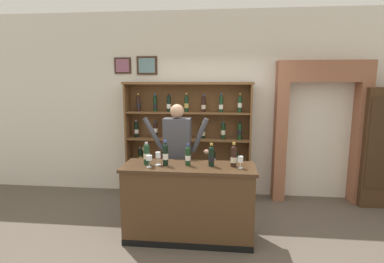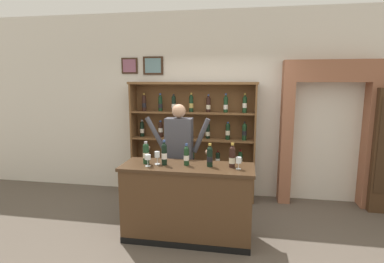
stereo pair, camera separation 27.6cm
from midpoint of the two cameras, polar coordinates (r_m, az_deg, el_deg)
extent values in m
cube|color=brown|center=(4.27, -0.24, -19.44)|extent=(14.00, 14.00, 0.02)
cube|color=silver|center=(5.51, 1.77, 4.96)|extent=(12.00, 0.16, 3.24)
cube|color=#382316|center=(5.73, -14.17, 11.82)|extent=(0.30, 0.02, 0.28)
cube|color=#8A5168|center=(5.72, -14.22, 11.83)|extent=(0.24, 0.01, 0.23)
cube|color=#382316|center=(5.60, -9.83, 12.03)|extent=(0.37, 0.02, 0.32)
cube|color=slate|center=(5.58, -9.87, 12.04)|extent=(0.29, 0.01, 0.26)
cube|color=brown|center=(5.57, -13.17, -1.52)|extent=(0.03, 0.33, 2.03)
cube|color=brown|center=(5.27, 9.21, -2.01)|extent=(0.03, 0.33, 2.03)
cube|color=brown|center=(5.47, -2.06, -1.47)|extent=(2.15, 0.02, 2.03)
cube|color=brown|center=(5.56, -2.23, -10.79)|extent=(2.09, 0.31, 0.03)
cylinder|color=black|center=(5.70, -11.28, -9.15)|extent=(0.08, 0.08, 0.22)
sphere|color=black|center=(5.66, -11.32, -8.01)|extent=(0.07, 0.07, 0.07)
cylinder|color=black|center=(5.65, -11.33, -7.71)|extent=(0.03, 0.03, 0.08)
cylinder|color=black|center=(5.64, -11.34, -7.44)|extent=(0.03, 0.03, 0.03)
cylinder|color=silver|center=(5.70, -11.28, -9.20)|extent=(0.08, 0.08, 0.07)
cylinder|color=black|center=(5.62, -7.92, -9.32)|extent=(0.08, 0.08, 0.22)
sphere|color=black|center=(5.58, -7.95, -8.18)|extent=(0.07, 0.07, 0.07)
cylinder|color=black|center=(5.57, -7.95, -7.85)|extent=(0.03, 0.03, 0.08)
cylinder|color=black|center=(5.56, -7.96, -7.55)|extent=(0.04, 0.04, 0.03)
cylinder|color=beige|center=(5.63, -7.91, -9.62)|extent=(0.08, 0.08, 0.07)
cylinder|color=black|center=(5.55, -4.33, -9.41)|extent=(0.08, 0.08, 0.24)
sphere|color=black|center=(5.51, -4.35, -8.19)|extent=(0.07, 0.07, 0.07)
cylinder|color=black|center=(5.51, -4.35, -7.92)|extent=(0.03, 0.03, 0.07)
cylinder|color=#B79338|center=(5.50, -4.36, -7.68)|extent=(0.03, 0.03, 0.03)
cylinder|color=silver|center=(5.56, -4.33, -9.67)|extent=(0.08, 0.08, 0.08)
cylinder|color=black|center=(5.52, -0.41, -9.53)|extent=(0.08, 0.08, 0.23)
sphere|color=black|center=(5.48, -0.41, -8.34)|extent=(0.07, 0.07, 0.07)
cylinder|color=black|center=(5.47, -0.41, -7.99)|extent=(0.03, 0.03, 0.08)
cylinder|color=#99999E|center=(5.47, -0.41, -7.69)|extent=(0.03, 0.03, 0.03)
cylinder|color=black|center=(5.52, -0.41, -9.52)|extent=(0.08, 0.08, 0.07)
cylinder|color=black|center=(5.48, 3.46, -9.74)|extent=(0.08, 0.08, 0.22)
sphere|color=black|center=(5.44, 3.47, -8.57)|extent=(0.07, 0.07, 0.07)
cylinder|color=black|center=(5.43, 3.47, -8.21)|extent=(0.03, 0.03, 0.08)
cylinder|color=#99999E|center=(5.42, 3.48, -7.89)|extent=(0.03, 0.03, 0.03)
cylinder|color=tan|center=(5.49, 3.45, -10.05)|extent=(0.08, 0.08, 0.07)
cylinder|color=black|center=(5.46, 6.56, -9.82)|extent=(0.08, 0.08, 0.23)
sphere|color=black|center=(5.42, 6.58, -8.61)|extent=(0.07, 0.07, 0.07)
cylinder|color=black|center=(5.41, 6.59, -8.38)|extent=(0.03, 0.03, 0.06)
cylinder|color=navy|center=(5.41, 6.59, -8.18)|extent=(0.03, 0.03, 0.03)
cylinder|color=beige|center=(5.47, 6.55, -10.03)|extent=(0.08, 0.08, 0.07)
cube|color=brown|center=(5.42, -2.26, -6.21)|extent=(2.09, 0.31, 0.02)
cylinder|color=black|center=(5.61, -10.98, -4.58)|extent=(0.07, 0.07, 0.21)
sphere|color=black|center=(5.58, -11.02, -3.48)|extent=(0.07, 0.07, 0.07)
cylinder|color=black|center=(5.58, -11.03, -3.19)|extent=(0.03, 0.03, 0.07)
cylinder|color=#99999E|center=(5.57, -11.03, -2.94)|extent=(0.03, 0.03, 0.03)
cylinder|color=tan|center=(5.62, -10.97, -4.88)|extent=(0.08, 0.08, 0.07)
cylinder|color=black|center=(5.42, -6.68, -5.04)|extent=(0.07, 0.07, 0.20)
sphere|color=black|center=(5.40, -6.71, -3.97)|extent=(0.07, 0.07, 0.07)
cylinder|color=black|center=(5.39, -6.71, -3.59)|extent=(0.03, 0.03, 0.08)
cylinder|color=#B79338|center=(5.38, -6.72, -3.26)|extent=(0.03, 0.03, 0.03)
cylinder|color=black|center=(5.42, -6.68, -5.04)|extent=(0.08, 0.08, 0.06)
cylinder|color=#19381E|center=(5.39, -2.28, -5.00)|extent=(0.07, 0.07, 0.21)
sphere|color=#19381E|center=(5.37, -2.29, -3.86)|extent=(0.07, 0.07, 0.07)
cylinder|color=#19381E|center=(5.36, -2.29, -3.55)|extent=(0.03, 0.03, 0.07)
cylinder|color=black|center=(5.35, -2.29, -3.28)|extent=(0.04, 0.04, 0.03)
cylinder|color=black|center=(5.40, -2.28, -5.23)|extent=(0.08, 0.08, 0.07)
cylinder|color=black|center=(5.33, 2.51, -5.23)|extent=(0.07, 0.07, 0.20)
sphere|color=black|center=(5.30, 2.51, -4.13)|extent=(0.07, 0.07, 0.07)
cylinder|color=black|center=(5.30, 2.52, -3.88)|extent=(0.03, 0.03, 0.06)
cylinder|color=maroon|center=(5.29, 2.52, -3.68)|extent=(0.03, 0.03, 0.03)
cylinder|color=silver|center=(5.33, 2.51, -5.29)|extent=(0.08, 0.08, 0.06)
cylinder|color=#19381E|center=(5.32, 6.66, -5.22)|extent=(0.07, 0.07, 0.21)
sphere|color=#19381E|center=(5.29, 6.69, -4.03)|extent=(0.07, 0.07, 0.07)
cylinder|color=#19381E|center=(5.29, 6.69, -3.70)|extent=(0.03, 0.03, 0.07)
cylinder|color=maroon|center=(5.28, 6.70, -3.42)|extent=(0.04, 0.04, 0.03)
cylinder|color=beige|center=(5.32, 6.66, -5.21)|extent=(0.08, 0.08, 0.07)
cube|color=brown|center=(5.31, -2.30, -1.41)|extent=(2.09, 0.31, 0.02)
cylinder|color=black|center=(5.52, -11.73, 0.13)|extent=(0.08, 0.08, 0.23)
sphere|color=black|center=(5.50, -11.77, 1.36)|extent=(0.07, 0.07, 0.07)
cylinder|color=black|center=(5.50, -11.78, 1.67)|extent=(0.03, 0.03, 0.07)
cylinder|color=#99999E|center=(5.49, -11.79, 1.95)|extent=(0.04, 0.04, 0.03)
cylinder|color=silver|center=(5.52, -11.73, 0.03)|extent=(0.08, 0.08, 0.07)
cylinder|color=black|center=(5.44, -8.29, 0.11)|extent=(0.08, 0.08, 0.23)
sphere|color=black|center=(5.42, -8.32, 1.38)|extent=(0.07, 0.07, 0.07)
cylinder|color=black|center=(5.42, -8.33, 1.62)|extent=(0.04, 0.04, 0.06)
cylinder|color=navy|center=(5.41, -8.33, 1.84)|extent=(0.04, 0.04, 0.03)
cylinder|color=silver|center=(5.44, -8.29, 0.22)|extent=(0.08, 0.08, 0.07)
cylinder|color=black|center=(5.38, -5.59, 0.06)|extent=(0.08, 0.08, 0.23)
sphere|color=black|center=(5.36, -5.61, 1.33)|extent=(0.07, 0.07, 0.07)
cylinder|color=black|center=(5.35, -5.61, 1.64)|extent=(0.03, 0.03, 0.07)
cylinder|color=black|center=(5.35, -5.62, 1.90)|extent=(0.03, 0.03, 0.03)
cylinder|color=black|center=(5.37, -5.59, 0.16)|extent=(0.08, 0.08, 0.07)
cylinder|color=#19381E|center=(5.26, -2.56, -0.03)|extent=(0.08, 0.08, 0.24)
sphere|color=#19381E|center=(5.24, -2.57, 1.36)|extent=(0.07, 0.07, 0.07)
cylinder|color=#19381E|center=(5.23, -2.57, 1.64)|extent=(0.03, 0.03, 0.07)
cylinder|color=#99999E|center=(5.23, -2.57, 1.89)|extent=(0.04, 0.04, 0.03)
cylinder|color=beige|center=(5.26, -2.56, 0.07)|extent=(0.08, 0.08, 0.08)
cylinder|color=black|center=(5.29, 0.58, -0.06)|extent=(0.08, 0.08, 0.23)
sphere|color=black|center=(5.27, 0.59, 1.22)|extent=(0.07, 0.07, 0.07)
cylinder|color=black|center=(5.27, 0.59, 1.55)|extent=(0.03, 0.03, 0.08)
cylinder|color=#B79338|center=(5.27, 0.59, 1.85)|extent=(0.04, 0.04, 0.03)
cylinder|color=beige|center=(5.30, 0.58, -0.38)|extent=(0.08, 0.08, 0.07)
cylinder|color=black|center=(5.23, 4.32, -0.13)|extent=(0.08, 0.08, 0.24)
sphere|color=black|center=(5.21, 4.34, 1.24)|extent=(0.07, 0.07, 0.07)
cylinder|color=black|center=(5.20, 4.34, 1.49)|extent=(0.03, 0.03, 0.06)
cylinder|color=navy|center=(5.20, 4.34, 1.70)|extent=(0.03, 0.03, 0.03)
cylinder|color=beige|center=(5.23, 4.32, -0.17)|extent=(0.08, 0.08, 0.08)
cylinder|color=#19381E|center=(5.21, 7.37, -0.19)|extent=(0.08, 0.08, 0.24)
sphere|color=#19381E|center=(5.19, 7.40, 1.20)|extent=(0.07, 0.07, 0.07)
cylinder|color=#19381E|center=(5.19, 7.41, 1.51)|extent=(0.03, 0.03, 0.07)
cylinder|color=black|center=(5.18, 7.42, 1.77)|extent=(0.03, 0.03, 0.03)
cylinder|color=black|center=(5.21, 7.37, -0.17)|extent=(0.08, 0.08, 0.08)
cube|color=brown|center=(5.24, -2.33, 3.54)|extent=(2.09, 0.31, 0.02)
cylinder|color=black|center=(5.43, -11.39, 4.95)|extent=(0.07, 0.07, 0.24)
sphere|color=black|center=(5.42, -11.44, 6.24)|extent=(0.07, 0.07, 0.07)
cylinder|color=black|center=(5.42, -11.45, 6.56)|extent=(0.03, 0.03, 0.07)
cylinder|color=#B79338|center=(5.42, -11.46, 6.83)|extent=(0.03, 0.03, 0.03)
cylinder|color=black|center=(5.43, -11.39, 4.77)|extent=(0.07, 0.07, 0.08)
cylinder|color=black|center=(5.36, -8.35, 4.96)|extent=(0.07, 0.07, 0.23)
sphere|color=black|center=(5.35, -8.39, 6.27)|extent=(0.07, 0.07, 0.07)
cylinder|color=black|center=(5.35, -8.39, 6.59)|extent=(0.03, 0.03, 0.07)
cylinder|color=navy|center=(5.35, -8.40, 6.89)|extent=(0.04, 0.04, 0.03)
cylinder|color=black|center=(5.37, -8.35, 4.72)|extent=(0.07, 0.07, 0.07)
cylinder|color=black|center=(5.28, -5.85, 4.96)|extent=(0.07, 0.07, 0.23)
sphere|color=black|center=(5.27, -5.87, 6.31)|extent=(0.07, 0.07, 0.07)
cylinder|color=black|center=(5.27, -5.87, 6.57)|extent=(0.03, 0.03, 0.06)
cylinder|color=black|center=(5.27, -5.88, 6.79)|extent=(0.04, 0.04, 0.03)
cylinder|color=silver|center=(5.28, -5.84, 4.72)|extent=(0.07, 0.07, 0.08)
cylinder|color=black|center=(5.24, -2.55, 5.00)|extent=(0.07, 0.07, 0.24)
sphere|color=black|center=(5.23, -2.56, 6.39)|extent=(0.07, 0.07, 0.07)
cylinder|color=black|center=(5.23, -2.56, 6.74)|extent=(0.03, 0.03, 0.08)
cylinder|color=#B79338|center=(5.22, -2.57, 7.06)|extent=(0.03, 0.03, 0.03)
cylinder|color=tan|center=(5.24, -2.55, 4.84)|extent=(0.07, 0.07, 0.08)
cylinder|color=black|center=(5.24, 0.67, 4.92)|extent=(0.07, 0.07, 0.22)
sphere|color=black|center=(5.23, 0.67, 6.20)|extent=(0.07, 0.07, 0.07)
cylinder|color=black|center=(5.23, 0.67, 6.53)|extent=(0.03, 0.03, 0.07)
cylinder|color=navy|center=(5.22, 0.67, 6.80)|extent=(0.03, 0.03, 0.03)
cylinder|color=beige|center=(5.24, 0.66, 4.61)|extent=(0.07, 0.07, 0.07)
cylinder|color=#19381E|center=(5.19, 3.91, 4.90)|extent=(0.07, 0.07, 0.23)
sphere|color=#19381E|center=(5.18, 3.92, 6.25)|extent=(0.07, 0.07, 0.07)
cylinder|color=#19381E|center=(5.18, 3.93, 6.63)|extent=(0.03, 0.03, 0.08)
cylinder|color=navy|center=(5.17, 3.93, 6.97)|extent=(0.03, 0.03, 0.03)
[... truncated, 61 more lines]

